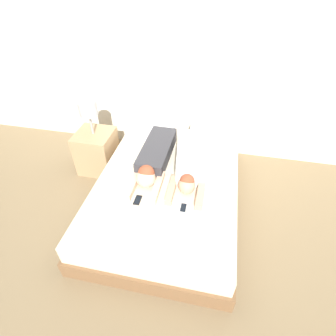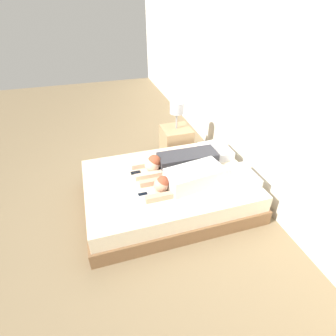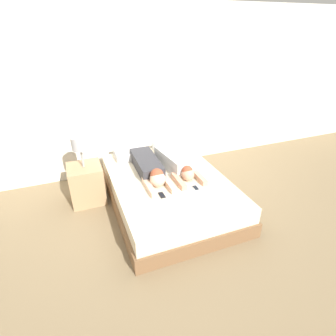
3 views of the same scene
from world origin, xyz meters
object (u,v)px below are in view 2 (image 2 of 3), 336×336
bed (168,190)px  pillow_head_left (215,151)px  cell_phone_left (136,173)px  nightstand (176,141)px  cell_phone_right (143,194)px  pillow_head_right (239,177)px  person_left (177,161)px  person_right (188,178)px

bed → pillow_head_left: bearing=112.0°
cell_phone_left → nightstand: nightstand is taller
cell_phone_left → cell_phone_right: size_ratio=1.00×
pillow_head_right → person_left: 0.83m
bed → cell_phone_left: bearing=-121.3°
person_right → cell_phone_left: (-0.45, -0.57, -0.10)m
bed → pillow_head_right: pillow_head_right is taller
person_right → nightstand: (-1.28, 0.29, -0.20)m
bed → person_left: person_left is taller
person_right → nightstand: bearing=167.5°
person_right → person_left: bearing=179.0°
bed → nightstand: nightstand is taller
person_left → cell_phone_left: size_ratio=9.16×
person_right → cell_phone_left: size_ratio=8.11×
bed → cell_phone_right: cell_phone_right is taller
bed → person_right: size_ratio=2.11×
cell_phone_left → person_right: bearing=51.2°
bed → nightstand: size_ratio=2.18×
person_left → cell_phone_right: bearing=-53.3°
bed → cell_phone_right: 0.50m
person_right → nightstand: size_ratio=1.03×
cell_phone_left → cell_phone_right: (0.46, -0.01, 0.00)m
bed → nightstand: bearing=155.9°
bed → pillow_head_right: bearing=68.0°
pillow_head_left → nightstand: size_ratio=0.45×
person_right → bed: bearing=-140.1°
pillow_head_left → pillow_head_right: (0.67, 0.00, 0.00)m
cell_phone_left → nightstand: 1.19m
cell_phone_left → bed: bearing=58.7°
pillow_head_left → person_left: (0.13, -0.63, 0.03)m
person_left → cell_phone_left: bearing=-92.6°
pillow_head_left → person_left: bearing=-78.2°
bed → person_left: 0.41m
person_right → cell_phone_left: bearing=-128.8°
cell_phone_left → cell_phone_right: same height
cell_phone_left → cell_phone_right: bearing=-1.1°
pillow_head_left → pillow_head_right: size_ratio=1.00×
bed → nightstand: 1.16m
pillow_head_right → person_right: person_right is taller
person_left → person_right: 0.43m
pillow_head_left → bed: bearing=-68.0°
pillow_head_left → person_right: size_ratio=0.44×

